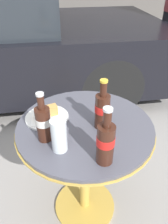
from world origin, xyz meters
TOP-DOWN VIEW (x-y plane):
  - ground_plane at (0.00, 0.00)m, footprint 30.00×30.00m
  - bistro_table at (0.00, 0.00)m, footprint 0.68×0.68m
  - cola_bottle_left at (-0.19, -0.08)m, footprint 0.07×0.07m
  - cola_bottle_right at (0.08, -0.03)m, footprint 0.07×0.07m
  - cola_bottle_center at (0.04, -0.25)m, footprint 0.07×0.07m
  - drinking_glass at (-0.13, -0.15)m, footprint 0.07×0.07m
  - lunch_plate_near at (-0.18, 0.08)m, footprint 0.22×0.22m

SIDE VIEW (x-z plane):
  - ground_plane at x=0.00m, z-range 0.00..0.00m
  - bistro_table at x=0.00m, z-range 0.18..0.87m
  - lunch_plate_near at x=-0.18m, z-range 0.67..0.74m
  - drinking_glass at x=-0.13m, z-range 0.68..0.83m
  - cola_bottle_left at x=-0.19m, z-range 0.66..0.90m
  - cola_bottle_right at x=0.08m, z-range 0.66..0.91m
  - cola_bottle_center at x=0.04m, z-range 0.66..0.91m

